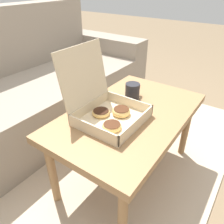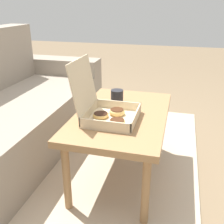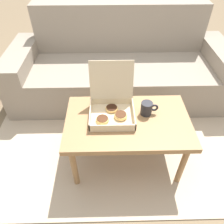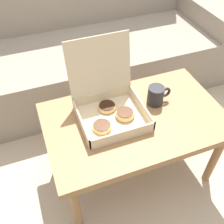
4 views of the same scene
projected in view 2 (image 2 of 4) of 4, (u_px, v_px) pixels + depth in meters
name	position (u px, v px, depth m)	size (l,w,h in m)	color
ground_plane	(102.00, 171.00, 1.89)	(12.00, 12.00, 0.00)	#756047
area_rug	(63.00, 165.00, 1.95)	(2.44, 1.94, 0.01)	tan
coffee_table	(122.00, 120.00, 1.69)	(0.92, 0.56, 0.47)	#997047
pastry_box	(105.00, 109.00, 1.56)	(0.32, 0.36, 0.36)	beige
coffee_mug	(117.00, 97.00, 1.79)	(0.13, 0.08, 0.10)	#232328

